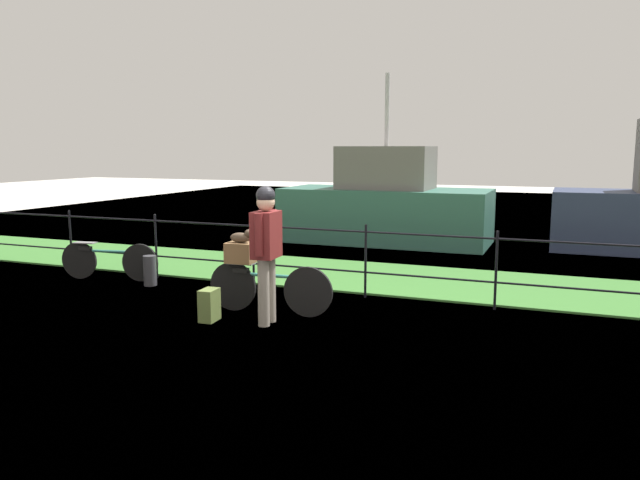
{
  "coord_description": "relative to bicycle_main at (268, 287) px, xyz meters",
  "views": [
    {
      "loc": [
        2.62,
        -6.21,
        2.12
      ],
      "look_at": [
        -0.44,
        1.39,
        0.9
      ],
      "focal_mm": 34.58,
      "sensor_mm": 36.0,
      "label": 1
    }
  ],
  "objects": [
    {
      "name": "backpack_on_paving",
      "position": [
        -0.52,
        -0.59,
        -0.14
      ],
      "size": [
        0.2,
        0.29,
        0.4
      ],
      "primitive_type": "cube",
      "rotation": [
        0.0,
        0.0,
        4.79
      ],
      "color": "olive",
      "rests_on": "ground"
    },
    {
      "name": "mooring_bollard",
      "position": [
        -2.45,
        0.78,
        -0.11
      ],
      "size": [
        0.2,
        0.2,
        0.47
      ],
      "primitive_type": "cylinder",
      "color": "#38383D",
      "rests_on": "ground"
    },
    {
      "name": "ground_plane",
      "position": [
        0.9,
        -0.75,
        -0.34
      ],
      "size": [
        60.0,
        60.0,
        0.0
      ],
      "primitive_type": "plane",
      "color": "beige"
    },
    {
      "name": "grass_strip",
      "position": [
        0.9,
        2.64,
        -0.33
      ],
      "size": [
        27.0,
        2.4,
        0.03
      ],
      "primitive_type": "cube",
      "color": "#38702D",
      "rests_on": "ground"
    },
    {
      "name": "harbor_water",
      "position": [
        0.9,
        9.37,
        -0.34
      ],
      "size": [
        30.0,
        30.0,
        0.0
      ],
      "primitive_type": "plane",
      "color": "#60849E",
      "rests_on": "ground"
    },
    {
      "name": "moored_boat_mid",
      "position": [
        -0.3,
        6.53,
        0.48
      ],
      "size": [
        4.63,
        1.97,
        3.77
      ],
      "color": "#336656",
      "rests_on": "ground"
    },
    {
      "name": "terrier_dog",
      "position": [
        -0.36,
        -0.02,
        0.65
      ],
      "size": [
        0.32,
        0.16,
        0.18
      ],
      "color": "#4C3D2D",
      "rests_on": "wooden_crate"
    },
    {
      "name": "wooden_crate",
      "position": [
        -0.38,
        -0.03,
        0.44
      ],
      "size": [
        0.38,
        0.29,
        0.26
      ],
      "primitive_type": "cube",
      "rotation": [
        0.0,
        0.0,
        0.07
      ],
      "color": "brown",
      "rests_on": "bicycle_main"
    },
    {
      "name": "cyclist_person",
      "position": [
        0.2,
        -0.44,
        0.66
      ],
      "size": [
        0.29,
        0.54,
        1.68
      ],
      "color": "gray",
      "rests_on": "ground"
    },
    {
      "name": "iron_fence",
      "position": [
        0.9,
        1.28,
        0.27
      ],
      "size": [
        18.04,
        0.04,
        1.06
      ],
      "color": "black",
      "rests_on": "ground"
    },
    {
      "name": "bicycle_parked",
      "position": [
        -3.35,
        0.87,
        -0.02
      ],
      "size": [
        1.66,
        0.37,
        0.61
      ],
      "color": "black",
      "rests_on": "ground"
    },
    {
      "name": "bicycle_main",
      "position": [
        0.0,
        0.0,
        0.0
      ],
      "size": [
        1.69,
        0.2,
        0.65
      ],
      "color": "black",
      "rests_on": "ground"
    }
  ]
}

